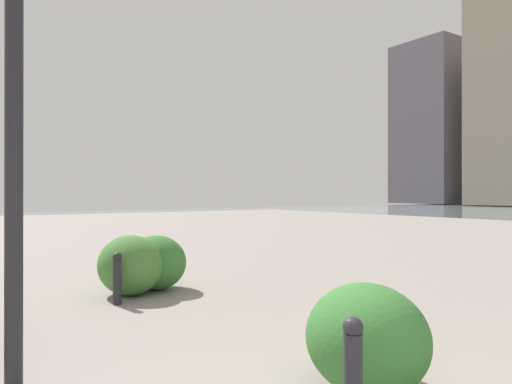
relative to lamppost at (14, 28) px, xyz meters
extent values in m
cube|color=#5B5660|center=(41.62, -68.34, 9.68)|extent=(10.18, 15.09, 25.22)
cylinder|color=#232328|center=(0.00, 0.00, -0.76)|extent=(0.14, 0.14, 4.34)
sphere|color=#232328|center=(-2.22, -1.60, -2.19)|extent=(0.13, 0.13, 0.13)
cylinder|color=#232328|center=(2.33, -1.62, -2.61)|extent=(0.12, 0.12, 0.64)
sphere|color=#232328|center=(2.33, -1.62, -2.25)|extent=(0.13, 0.13, 0.13)
ellipsoid|color=#387533|center=(-1.73, -2.27, -2.50)|extent=(1.02, 0.92, 0.87)
ellipsoid|color=#477F38|center=(-1.60, -2.43, -2.59)|extent=(0.80, 0.72, 0.68)
ellipsoid|color=#387533|center=(3.00, -2.50, -2.49)|extent=(1.04, 0.94, 0.88)
ellipsoid|color=#477F38|center=(2.84, -2.00, -2.47)|extent=(1.09, 0.98, 0.93)
camera|label=1|loc=(-4.30, 0.57, -1.35)|focal=33.21mm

